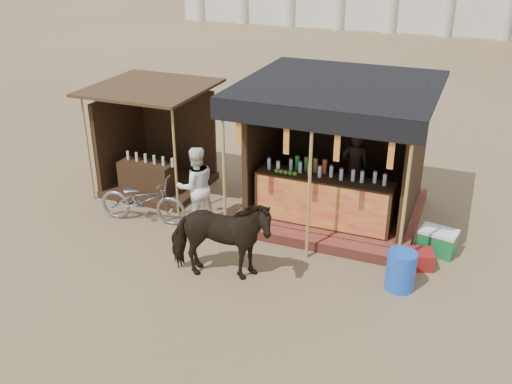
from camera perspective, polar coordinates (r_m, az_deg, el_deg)
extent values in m
plane|color=#846B4C|center=(9.46, -3.70, -9.88)|extent=(120.00, 120.00, 0.00)
cube|color=#984231|center=(11.97, 7.88, -1.50)|extent=(3.40, 2.80, 0.22)
cube|color=#984231|center=(10.65, 5.73, -5.00)|extent=(3.40, 0.35, 0.20)
cube|color=#372114|center=(10.88, 6.77, -0.81)|extent=(2.60, 0.55, 0.95)
cube|color=red|center=(10.64, 6.35, -1.43)|extent=(2.50, 0.02, 0.88)
cube|color=#372114|center=(12.59, 9.72, 6.42)|extent=(3.00, 0.12, 2.50)
cube|color=#372114|center=(11.85, 1.22, 5.60)|extent=(0.12, 2.50, 2.50)
cube|color=#372114|center=(11.21, 15.72, 3.49)|extent=(0.12, 2.50, 2.50)
cube|color=black|center=(10.87, 8.42, 10.61)|extent=(3.60, 3.60, 0.06)
cube|color=black|center=(9.27, 5.59, 7.09)|extent=(3.60, 0.06, 0.36)
cylinder|color=tan|center=(10.25, -3.22, 1.82)|extent=(0.06, 0.06, 2.75)
cylinder|color=tan|center=(9.72, 5.36, 0.42)|extent=(0.06, 0.06, 2.75)
cylinder|color=tan|center=(9.44, 14.66, -1.11)|extent=(0.06, 0.06, 2.75)
cube|color=red|center=(9.83, -1.74, 5.99)|extent=(0.10, 0.02, 0.55)
cube|color=red|center=(9.54, 3.06, 5.34)|extent=(0.10, 0.02, 0.55)
cube|color=red|center=(9.31, 8.11, 4.63)|extent=(0.10, 0.02, 0.55)
cube|color=red|center=(9.16, 13.37, 3.84)|extent=(0.10, 0.02, 0.55)
imported|color=black|center=(11.63, 9.82, 2.37)|extent=(0.63, 0.48, 1.56)
cube|color=#372114|center=(13.16, -9.53, 0.74)|extent=(2.00, 2.00, 0.15)
cube|color=#372114|center=(13.57, -7.76, 6.03)|extent=(1.90, 0.10, 2.10)
cube|color=#372114|center=(13.30, -13.35, 5.20)|extent=(0.10, 1.90, 2.10)
cube|color=#472D19|center=(12.34, -10.52, 10.25)|extent=(2.40, 2.40, 0.06)
cylinder|color=tan|center=(12.54, -16.47, 4.23)|extent=(0.05, 0.05, 2.35)
cylinder|color=tan|center=(11.40, -8.08, 2.98)|extent=(0.05, 0.05, 2.35)
cube|color=#372114|center=(12.65, -10.79, 1.22)|extent=(1.20, 0.50, 0.80)
imported|color=black|center=(9.40, -3.64, -4.73)|extent=(1.91, 1.21, 1.49)
imported|color=gray|center=(11.55, -11.27, -0.79)|extent=(1.87, 0.88, 0.94)
imported|color=white|center=(11.19, -6.03, 0.59)|extent=(0.99, 0.98, 1.61)
cylinder|color=blue|center=(9.62, 14.27, -7.62)|extent=(0.58, 0.58, 0.67)
cube|color=maroon|center=(10.39, 16.05, -6.44)|extent=(0.55, 0.53, 0.30)
cube|color=#187035|center=(10.88, 17.69, -4.88)|extent=(0.69, 0.53, 0.40)
cube|color=white|center=(10.77, 17.85, -3.81)|extent=(0.71, 0.55, 0.06)
cylinder|color=silver|center=(33.64, 18.64, 17.58)|extent=(0.70, 0.70, 3.60)
cylinder|color=silver|center=(33.55, 23.93, 16.78)|extent=(0.70, 0.70, 3.60)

